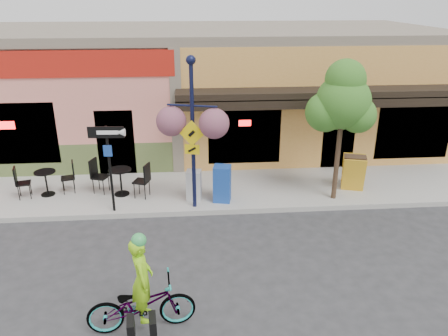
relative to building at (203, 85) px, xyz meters
name	(u,v)px	position (x,y,z in m)	size (l,w,h in m)	color
ground	(215,224)	(0.00, -7.50, -2.25)	(90.00, 90.00, 0.00)	#2D2D30
sidewalk	(211,190)	(0.00, -5.50, -2.17)	(24.00, 3.00, 0.15)	#9E9B93
curb	(214,212)	(0.00, -6.95, -2.17)	(24.00, 0.12, 0.15)	#A8A59E
building	(203,85)	(0.00, 0.00, 0.00)	(18.20, 8.20, 4.50)	#E88473
bicycle	(141,305)	(-1.55, -11.28, -1.74)	(0.68, 1.95, 1.03)	maroon
cyclist_rider	(143,291)	(-1.50, -11.28, -1.44)	(0.59, 0.39, 1.62)	#92DD17
lamp_post	(193,135)	(-0.52, -6.70, -0.01)	(1.33, 0.53, 4.18)	#101434
one_way_sign	(110,170)	(-2.74, -6.79, -0.89)	(0.93, 0.20, 2.42)	black
cafe_set_left	(46,180)	(-4.86, -5.60, -1.61)	(1.62, 0.81, 0.97)	black
cafe_set_right	(121,178)	(-2.67, -5.76, -1.57)	(1.76, 0.88, 1.06)	black
newspaper_box_blue	(222,184)	(0.28, -6.41, -1.57)	(0.48, 0.43, 1.07)	#1B45A2
newspaper_box_grey	(194,185)	(-0.52, -6.24, -1.66)	(0.41, 0.37, 0.88)	silver
street_tree	(340,131)	(3.55, -6.49, -0.07)	(1.58, 1.58, 4.05)	#3D7A26
sandwich_board	(354,175)	(4.24, -6.13, -1.56)	(0.65, 0.48, 1.08)	gold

